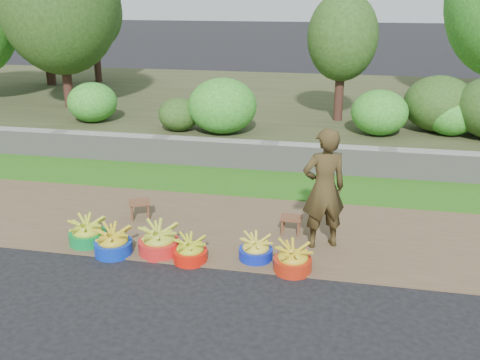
% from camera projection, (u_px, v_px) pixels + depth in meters
% --- Properties ---
extents(ground_plane, '(120.00, 120.00, 0.00)m').
position_uv_depth(ground_plane, '(221.00, 269.00, 6.75)').
color(ground_plane, black).
rests_on(ground_plane, ground).
extents(dirt_shoulder, '(80.00, 2.50, 0.02)m').
position_uv_depth(dirt_shoulder, '(241.00, 228.00, 7.90)').
color(dirt_shoulder, brown).
rests_on(dirt_shoulder, ground).
extents(grass_verge, '(80.00, 1.50, 0.04)m').
position_uv_depth(grass_verge, '(262.00, 183.00, 9.75)').
color(grass_verge, '#2A6716').
rests_on(grass_verge, ground).
extents(retaining_wall, '(80.00, 0.35, 0.55)m').
position_uv_depth(retaining_wall, '(270.00, 156.00, 10.45)').
color(retaining_wall, gray).
rests_on(retaining_wall, ground).
extents(earth_bank, '(80.00, 10.00, 0.50)m').
position_uv_depth(earth_bank, '(295.00, 108.00, 14.98)').
color(earth_bank, '#3C4123').
rests_on(earth_bank, ground).
extents(vegetation, '(23.99, 7.52, 4.65)m').
position_uv_depth(vegetation, '(191.00, 12.00, 14.02)').
color(vegetation, '#392018').
rests_on(vegetation, earth_bank).
extents(basin_a, '(0.51, 0.51, 0.38)m').
position_uv_depth(basin_a, '(87.00, 233.00, 7.38)').
color(basin_a, '#097C32').
rests_on(basin_a, ground).
extents(basin_b, '(0.51, 0.51, 0.38)m').
position_uv_depth(basin_b, '(113.00, 242.00, 7.10)').
color(basin_b, '#0B2EAC').
rests_on(basin_b, ground).
extents(basin_c, '(0.55, 0.55, 0.41)m').
position_uv_depth(basin_c, '(159.00, 241.00, 7.10)').
color(basin_c, red).
rests_on(basin_c, ground).
extents(basin_d, '(0.45, 0.45, 0.33)m').
position_uv_depth(basin_d, '(190.00, 251.00, 6.91)').
color(basin_d, red).
rests_on(basin_d, ground).
extents(basin_e, '(0.44, 0.44, 0.33)m').
position_uv_depth(basin_e, '(256.00, 249.00, 6.95)').
color(basin_e, '#0D20A9').
rests_on(basin_e, ground).
extents(basin_f, '(0.48, 0.48, 0.36)m').
position_uv_depth(basin_f, '(293.00, 259.00, 6.66)').
color(basin_f, '#AC240E').
rests_on(basin_f, ground).
extents(stool_left, '(0.39, 0.35, 0.28)m').
position_uv_depth(stool_left, '(140.00, 205.00, 8.15)').
color(stool_left, brown).
rests_on(stool_left, dirt_shoulder).
extents(stool_right, '(0.31, 0.24, 0.27)m').
position_uv_depth(stool_right, '(291.00, 220.00, 7.63)').
color(stool_right, brown).
rests_on(stool_right, dirt_shoulder).
extents(vendor_woman, '(0.71, 0.60, 1.66)m').
position_uv_depth(vendor_woman, '(324.00, 189.00, 7.08)').
color(vendor_woman, black).
rests_on(vendor_woman, dirt_shoulder).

